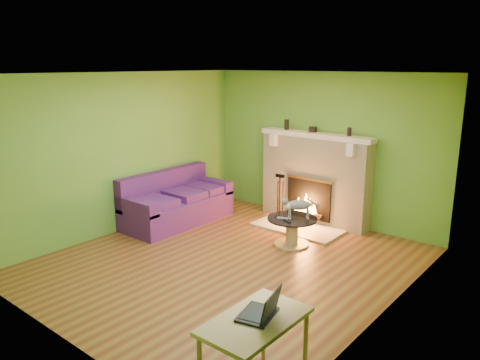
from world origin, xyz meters
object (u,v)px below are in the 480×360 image
at_px(desk, 255,328).
at_px(cat, 299,207).
at_px(sofa, 176,203).
at_px(coffee_table, 292,229).

xyz_separation_m(desk, cat, (-1.54, 3.07, -0.01)).
bearing_deg(cat, sofa, -121.17).
distance_m(desk, cat, 3.44).
height_order(sofa, desk, sofa).
relative_size(sofa, coffee_table, 2.59).
distance_m(sofa, desk, 4.64).
relative_size(coffee_table, cat, 1.38).
height_order(sofa, coffee_table, sofa).
xyz_separation_m(coffee_table, cat, (0.08, 0.05, 0.36)).
distance_m(sofa, cat, 2.32).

